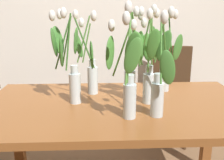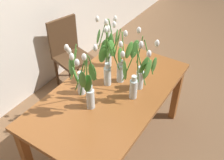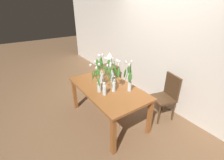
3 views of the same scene
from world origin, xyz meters
name	(u,v)px [view 2 (image 2 of 3)]	position (x,y,z in m)	size (l,w,h in m)	color
ground_plane	(111,144)	(0.00, 0.00, 0.00)	(18.00, 18.00, 0.00)	brown
dining_table	(111,99)	(0.00, 0.00, 0.65)	(1.60, 0.90, 0.74)	brown
tulip_vase_0	(108,62)	(0.10, 0.09, 0.97)	(0.14, 0.27, 0.56)	silver
tulip_vase_1	(119,61)	(0.17, 0.03, 0.96)	(0.16, 0.24, 0.57)	silver
tulip_vase_2	(108,48)	(0.32, 0.24, 0.95)	(0.23, 0.20, 0.55)	silver
tulip_vase_3	(78,78)	(-0.18, 0.21, 0.92)	(0.16, 0.11, 0.54)	silver
tulip_vase_4	(135,79)	(0.03, -0.23, 0.96)	(0.19, 0.23, 0.58)	silver
tulip_vase_5	(141,71)	(0.20, -0.19, 0.92)	(0.13, 0.28, 0.56)	silver
tulip_vase_6	(87,86)	(-0.27, 0.04, 0.97)	(0.28, 0.19, 0.55)	silver
dining_chair	(69,51)	(0.59, 1.01, 0.52)	(0.49, 0.49, 0.93)	#4C331E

